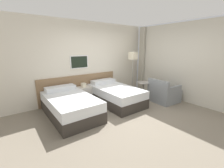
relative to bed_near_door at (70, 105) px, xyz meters
name	(u,v)px	position (x,y,z in m)	size (l,w,h in m)	color
ground_plane	(129,114)	(1.34, -0.94, -0.29)	(16.00, 16.00, 0.00)	slate
wall_headboard	(92,63)	(1.30, 1.03, 1.01)	(10.00, 0.10, 2.70)	beige
wall_window	(183,62)	(3.62, -1.12, 1.05)	(0.21, 4.44, 2.70)	white
bed_near_door	(70,105)	(0.00, 0.00, 0.00)	(1.11, 1.95, 0.68)	#332D28
bed_near_window	(115,95)	(1.57, 0.00, 0.00)	(1.11, 1.95, 0.68)	#332D28
nightstand	(84,94)	(0.79, 0.73, -0.01)	(0.47, 0.37, 0.67)	beige
floor_lamp	(133,59)	(2.81, 0.47, 1.12)	(0.26, 0.26, 1.65)	#9E9993
side_table	(144,87)	(2.67, -0.27, 0.15)	(0.48, 0.48, 0.62)	gray
armchair	(164,94)	(3.01, -0.89, -0.01)	(0.86, 0.88, 0.80)	gray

